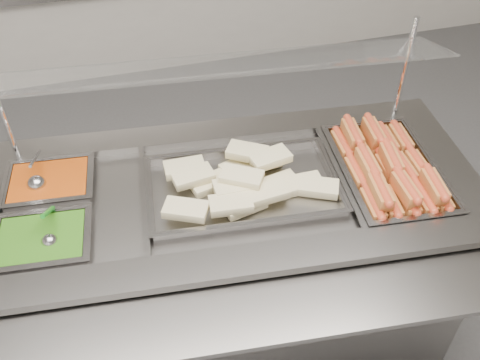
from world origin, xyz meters
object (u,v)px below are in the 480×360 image
object	(u,v)px
pan_hotdogs	(386,175)
pan_wraps	(243,189)
serving_spoon	(50,236)
sneeze_guard	(215,68)
ladle	(37,183)
steam_counter	(228,264)

from	to	relation	value
pan_hotdogs	pan_wraps	distance (m)	0.50
serving_spoon	sneeze_guard	bearing A→B (deg)	24.98
ladle	steam_counter	bearing A→B (deg)	-16.75
pan_wraps	serving_spoon	bearing A→B (deg)	-173.43
ladle	sneeze_guard	bearing A→B (deg)	1.37
pan_hotdogs	steam_counter	bearing A→B (deg)	174.05
serving_spoon	pan_wraps	bearing A→B (deg)	6.57
steam_counter	pan_hotdogs	xyz separation A→B (m)	(0.55, -0.06, 0.36)
sneeze_guard	pan_wraps	size ratio (longest dim) A/B	2.33
sneeze_guard	pan_hotdogs	bearing A→B (deg)	-25.23
sneeze_guard	pan_wraps	distance (m)	0.40
steam_counter	serving_spoon	size ratio (longest dim) A/B	10.97
ladle	pan_wraps	bearing A→B (deg)	-15.90
steam_counter	pan_wraps	bearing A→B (deg)	-5.95
sneeze_guard	serving_spoon	world-z (taller)	sneeze_guard
pan_hotdogs	serving_spoon	world-z (taller)	serving_spoon
steam_counter	pan_hotdogs	bearing A→B (deg)	-5.95
sneeze_guard	pan_hotdogs	xyz separation A→B (m)	(0.53, -0.25, -0.36)
sneeze_guard	pan_wraps	world-z (taller)	sneeze_guard
pan_wraps	serving_spoon	size ratio (longest dim) A/B	4.02
pan_wraps	serving_spoon	xyz separation A→B (m)	(-0.61, -0.07, 0.03)
pan_wraps	serving_spoon	distance (m)	0.62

